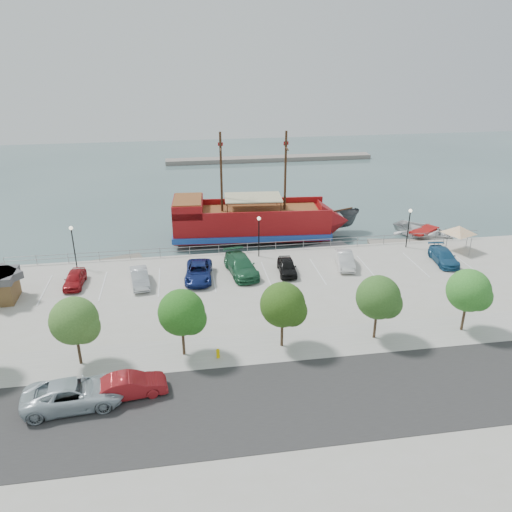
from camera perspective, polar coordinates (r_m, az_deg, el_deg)
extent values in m
plane|color=#3B5555|center=(45.86, 1.63, -4.35)|extent=(160.00, 160.00, 0.00)
cube|color=#A4A091|center=(29.15, 9.74, -22.79)|extent=(100.00, 58.00, 1.20)
cube|color=#2A2A2A|center=(32.24, 6.99, -15.81)|extent=(100.00, 8.00, 0.04)
cube|color=gray|center=(36.91, 4.49, -10.05)|extent=(100.00, 4.00, 0.05)
cylinder|color=gray|center=(52.04, 0.10, 1.49)|extent=(50.00, 0.06, 0.06)
cylinder|color=gray|center=(52.19, 0.10, 1.09)|extent=(50.00, 0.06, 0.06)
cube|color=gray|center=(98.77, 1.57, 11.06)|extent=(40.00, 3.00, 0.80)
cube|color=maroon|center=(57.47, -0.56, 3.78)|extent=(17.87, 6.75, 2.85)
cube|color=#1E44A1|center=(57.79, -0.55, 2.91)|extent=(18.22, 7.10, 0.66)
cone|color=maroon|center=(58.91, 8.85, 3.99)|extent=(3.88, 5.50, 5.25)
cube|color=maroon|center=(56.74, -7.78, 5.63)|extent=(3.68, 5.70, 1.53)
cube|color=brown|center=(56.50, -7.83, 6.42)|extent=(3.43, 5.25, 0.13)
cube|color=brown|center=(57.04, -0.01, 5.19)|extent=(14.55, 5.85, 0.16)
cube|color=maroon|center=(59.40, -0.75, 6.26)|extent=(17.48, 1.51, 0.77)
cube|color=maroon|center=(54.41, -0.36, 4.65)|extent=(17.48, 1.51, 0.77)
cylinder|color=#382111|center=(56.18, 3.38, 9.57)|extent=(0.28, 0.28, 8.98)
cylinder|color=#382111|center=(55.65, -4.00, 9.42)|extent=(0.28, 0.28, 8.98)
cylinder|color=#382111|center=(55.60, 3.44, 12.31)|extent=(0.40, 3.29, 0.15)
cylinder|color=#382111|center=(55.06, -4.08, 12.19)|extent=(0.40, 3.29, 0.15)
cube|color=beige|center=(56.54, -0.34, 6.71)|extent=(6.64, 4.62, 0.13)
cylinder|color=#382111|center=(58.68, 9.66, 5.21)|extent=(2.73, 0.38, 0.65)
imported|color=#3C4144|center=(60.82, 8.86, 3.77)|extent=(6.69, 3.15, 2.50)
imported|color=silver|center=(61.36, 18.62, 2.48)|extent=(8.27, 8.85, 1.49)
cube|color=#6B6558|center=(53.99, -16.26, -0.69)|extent=(6.69, 3.58, 0.37)
cube|color=gray|center=(55.45, 7.23, 0.75)|extent=(7.06, 3.61, 0.39)
cube|color=gray|center=(58.79, 16.41, 1.31)|extent=(7.86, 3.49, 0.43)
cylinder|color=slate|center=(57.36, 20.71, 2.08)|extent=(0.08, 0.08, 1.97)
cylinder|color=slate|center=(57.70, 23.00, 1.84)|extent=(0.08, 0.08, 1.97)
cylinder|color=slate|center=(55.19, 20.92, 1.24)|extent=(0.08, 0.08, 1.97)
cylinder|color=slate|center=(55.54, 23.29, 0.99)|extent=(0.08, 0.08, 1.97)
pyramid|color=white|center=(55.86, 22.25, 3.21)|extent=(4.95, 4.95, 0.81)
imported|color=#ACBCC3|center=(32.90, -20.08, -14.57)|extent=(6.16, 3.27, 1.65)
imported|color=maroon|center=(32.72, -14.18, -14.17)|extent=(4.63, 2.14, 1.47)
cylinder|color=#E8C100|center=(35.35, -4.36, -11.16)|extent=(0.24, 0.24, 0.59)
sphere|color=#E8C100|center=(35.18, -4.37, -10.73)|extent=(0.26, 0.26, 0.26)
cylinder|color=black|center=(50.97, -20.07, 0.80)|extent=(0.12, 0.12, 4.00)
sphere|color=#FFF2CC|center=(50.25, -20.40, 3.02)|extent=(0.36, 0.36, 0.36)
cylinder|color=black|center=(50.46, 0.33, 2.06)|extent=(0.12, 0.12, 4.00)
sphere|color=#FFF2CC|center=(49.74, 0.34, 4.32)|extent=(0.36, 0.36, 0.36)
cylinder|color=black|center=(55.18, 16.99, 2.90)|extent=(0.12, 0.12, 4.00)
sphere|color=#FFF2CC|center=(54.52, 17.24, 4.97)|extent=(0.36, 0.36, 0.36)
cylinder|color=#473321|center=(36.30, -19.58, -10.09)|extent=(0.20, 0.20, 2.20)
sphere|color=#396024|center=(35.14, -20.08, -6.94)|extent=(3.20, 3.20, 3.20)
sphere|color=#396024|center=(34.96, -19.10, -7.72)|extent=(2.20, 2.20, 2.20)
cylinder|color=#473321|center=(35.53, -8.30, -9.61)|extent=(0.20, 0.20, 2.20)
sphere|color=#215717|center=(34.35, -8.52, -6.38)|extent=(3.20, 3.20, 3.20)
sphere|color=#215717|center=(34.28, -7.46, -7.15)|extent=(2.20, 2.20, 2.20)
cylinder|color=#473321|center=(36.13, 2.98, -8.76)|extent=(0.20, 0.20, 2.20)
sphere|color=#274913|center=(34.97, 3.06, -5.57)|extent=(3.20, 3.20, 3.20)
sphere|color=#274913|center=(35.02, 4.11, -6.29)|extent=(2.20, 2.20, 2.20)
cylinder|color=#473321|center=(38.03, 13.46, -7.67)|extent=(0.20, 0.20, 2.20)
sphere|color=#2C531E|center=(36.93, 13.79, -4.60)|extent=(3.20, 3.20, 3.20)
sphere|color=#2C531E|center=(37.10, 14.76, -5.28)|extent=(2.20, 2.20, 2.20)
cylinder|color=#473321|center=(41.05, 22.62, -6.50)|extent=(0.20, 0.20, 2.20)
sphere|color=#2E7124|center=(40.03, 23.12, -3.63)|extent=(3.20, 3.20, 3.20)
sphere|color=#2E7124|center=(40.29, 23.98, -4.25)|extent=(2.20, 2.20, 2.20)
imported|color=maroon|center=(47.72, -20.02, -2.46)|extent=(1.75, 3.99, 1.34)
imported|color=#BABDC3|center=(46.18, -13.15, -2.43)|extent=(2.10, 4.45, 1.41)
imported|color=navy|center=(46.36, -6.57, -1.81)|extent=(2.87, 5.39, 1.44)
imported|color=#24603D|center=(47.11, -1.72, -1.08)|extent=(3.21, 6.05, 1.67)
imported|color=black|center=(47.33, 3.56, -1.20)|extent=(1.92, 4.12, 1.37)
imported|color=silver|center=(49.39, 10.13, -0.43)|extent=(2.17, 4.46, 1.41)
imported|color=#20547E|center=(52.86, 20.65, -0.04)|extent=(2.42, 4.88, 1.36)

